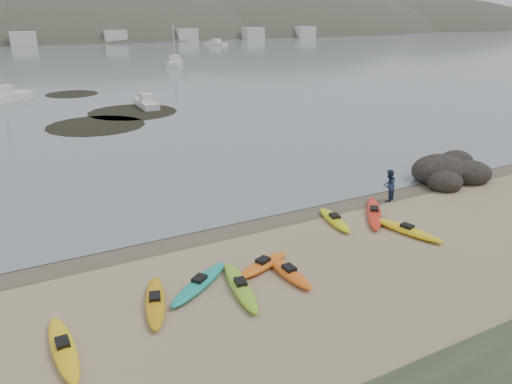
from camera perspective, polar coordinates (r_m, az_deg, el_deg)
ground at (r=25.25m, az=0.00°, el=-3.20°), size 600.00×600.00×0.00m
wet_sand at (r=25.01m, az=0.33°, el=-3.43°), size 60.00×60.00×0.00m
kayaks at (r=20.91m, az=2.28°, el=-7.93°), size 17.87×7.76×0.34m
person_east at (r=28.38m, az=14.94°, el=0.72°), size 1.10×1.03×1.80m
rock_cluster at (r=33.42m, az=21.24°, el=1.78°), size 5.47×4.06×1.95m
kelp_mats at (r=54.34m, az=-16.84°, el=8.70°), size 13.63×27.47×0.04m
moored_boats at (r=101.54m, az=-20.75°, el=13.51°), size 99.88×93.50×1.12m
far_hills at (r=221.73m, az=-15.52°, el=12.70°), size 550.00×135.00×80.00m
far_town at (r=166.45m, az=-23.50°, el=15.79°), size 199.00×5.00×4.00m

